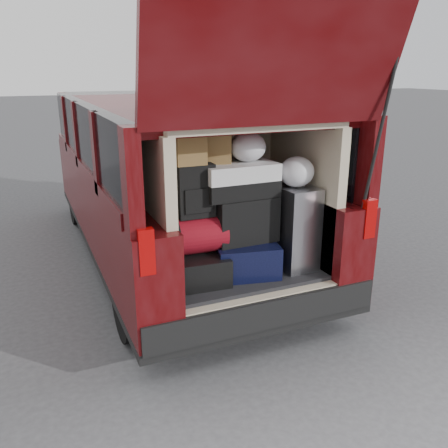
{
  "coord_description": "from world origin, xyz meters",
  "views": [
    {
      "loc": [
        -1.5,
        -3.03,
        2.1
      ],
      "look_at": [
        -0.1,
        0.2,
        0.94
      ],
      "focal_mm": 38.0,
      "sensor_mm": 36.0,
      "label": 1
    }
  ],
  "objects_px": {
    "red_duffel": "(196,235)",
    "twotone_duffel": "(239,180)",
    "backpack": "(194,190)",
    "black_hardshell": "(197,265)",
    "navy_hardshell": "(243,254)",
    "black_soft_case": "(243,219)",
    "silver_roller": "(292,226)"
  },
  "relations": [
    {
      "from": "silver_roller",
      "to": "navy_hardshell",
      "type": "bearing_deg",
      "value": 166.76
    },
    {
      "from": "black_soft_case",
      "to": "backpack",
      "type": "height_order",
      "value": "backpack"
    },
    {
      "from": "twotone_duffel",
      "to": "backpack",
      "type": "bearing_deg",
      "value": 179.76
    },
    {
      "from": "black_hardshell",
      "to": "silver_roller",
      "type": "distance_m",
      "value": 0.83
    },
    {
      "from": "silver_roller",
      "to": "red_duffel",
      "type": "bearing_deg",
      "value": 173.88
    },
    {
      "from": "black_soft_case",
      "to": "backpack",
      "type": "bearing_deg",
      "value": 177.23
    },
    {
      "from": "backpack",
      "to": "black_soft_case",
      "type": "bearing_deg",
      "value": -1.29
    },
    {
      "from": "navy_hardshell",
      "to": "black_soft_case",
      "type": "bearing_deg",
      "value": -99.34
    },
    {
      "from": "black_hardshell",
      "to": "red_duffel",
      "type": "distance_m",
      "value": 0.25
    },
    {
      "from": "navy_hardshell",
      "to": "backpack",
      "type": "relative_size",
      "value": 1.49
    },
    {
      "from": "red_duffel",
      "to": "twotone_duffel",
      "type": "height_order",
      "value": "twotone_duffel"
    },
    {
      "from": "navy_hardshell",
      "to": "black_hardshell",
      "type": "bearing_deg",
      "value": -165.9
    },
    {
      "from": "navy_hardshell",
      "to": "silver_roller",
      "type": "bearing_deg",
      "value": 1.4
    },
    {
      "from": "silver_roller",
      "to": "twotone_duffel",
      "type": "bearing_deg",
      "value": 168.38
    },
    {
      "from": "silver_roller",
      "to": "red_duffel",
      "type": "relative_size",
      "value": 1.54
    },
    {
      "from": "navy_hardshell",
      "to": "black_soft_case",
      "type": "distance_m",
      "value": 0.31
    },
    {
      "from": "black_hardshell",
      "to": "navy_hardshell",
      "type": "height_order",
      "value": "navy_hardshell"
    },
    {
      "from": "navy_hardshell",
      "to": "backpack",
      "type": "height_order",
      "value": "backpack"
    },
    {
      "from": "navy_hardshell",
      "to": "silver_roller",
      "type": "xyz_separation_m",
      "value": [
        0.4,
        -0.07,
        0.21
      ]
    },
    {
      "from": "red_duffel",
      "to": "twotone_duffel",
      "type": "xyz_separation_m",
      "value": [
        0.36,
        0.02,
        0.38
      ]
    },
    {
      "from": "black_hardshell",
      "to": "navy_hardshell",
      "type": "bearing_deg",
      "value": 6.81
    },
    {
      "from": "red_duffel",
      "to": "backpack",
      "type": "xyz_separation_m",
      "value": [
        0.0,
        0.02,
        0.34
      ]
    },
    {
      "from": "backpack",
      "to": "red_duffel",
      "type": "bearing_deg",
      "value": -90.23
    },
    {
      "from": "black_hardshell",
      "to": "twotone_duffel",
      "type": "height_order",
      "value": "twotone_duffel"
    },
    {
      "from": "silver_roller",
      "to": "black_soft_case",
      "type": "distance_m",
      "value": 0.42
    },
    {
      "from": "silver_roller",
      "to": "black_soft_case",
      "type": "relative_size",
      "value": 1.36
    },
    {
      "from": "silver_roller",
      "to": "twotone_duffel",
      "type": "height_order",
      "value": "twotone_duffel"
    },
    {
      "from": "black_soft_case",
      "to": "twotone_duffel",
      "type": "xyz_separation_m",
      "value": [
        -0.03,
        0.01,
        0.31
      ]
    },
    {
      "from": "red_duffel",
      "to": "black_soft_case",
      "type": "xyz_separation_m",
      "value": [
        0.4,
        0.01,
        0.08
      ]
    },
    {
      "from": "black_hardshell",
      "to": "twotone_duffel",
      "type": "bearing_deg",
      "value": 6.25
    },
    {
      "from": "black_hardshell",
      "to": "silver_roller",
      "type": "height_order",
      "value": "silver_roller"
    },
    {
      "from": "silver_roller",
      "to": "black_soft_case",
      "type": "height_order",
      "value": "silver_roller"
    }
  ]
}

